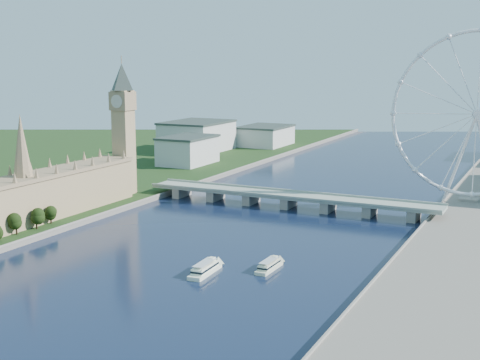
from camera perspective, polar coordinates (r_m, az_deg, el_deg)
The scene contains 7 objects.
parliament_range at distance 443.65m, azimuth -17.91°, elevation -1.62°, with size 24.00×200.00×70.00m.
big_ben at distance 519.59m, azimuth -9.96°, elevation 5.74°, with size 20.02×20.02×110.00m.
westminster_bridge at distance 486.00m, azimuth 4.18°, elevation -1.58°, with size 220.00×22.00×9.50m.
london_eye at distance 502.18m, azimuth 19.56°, elevation 5.27°, with size 113.60×39.12×124.30m.
city_skyline at distance 721.13m, azimuth 14.79°, elevation 2.80°, with size 505.00×280.00×32.00m.
tour_boat_near at distance 338.46m, azimuth -3.00°, elevation -7.99°, with size 7.39×28.97×6.39m, color white, non-canonical shape.
tour_boat_far at distance 344.43m, azimuth 2.50°, elevation -7.66°, with size 6.53×25.79×5.66m, color beige, non-canonical shape.
Camera 1 is at (174.43, -142.70, 105.54)m, focal length 50.00 mm.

